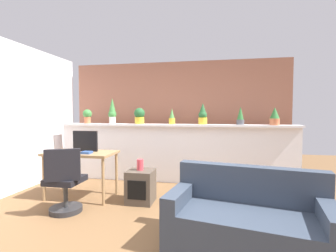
{
  "coord_description": "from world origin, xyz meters",
  "views": [
    {
      "loc": [
        0.82,
        -2.78,
        1.38
      ],
      "look_at": [
        0.09,
        1.02,
        1.17
      ],
      "focal_mm": 26.17,
      "sensor_mm": 36.0,
      "label": 1
    }
  ],
  "objects": [
    {
      "name": "office_chair",
      "position": [
        -1.19,
        0.19,
        0.39
      ],
      "size": [
        0.51,
        0.52,
        0.91
      ],
      "color": "#262628",
      "rests_on": "ground"
    },
    {
      "name": "book_on_desk",
      "position": [
        -1.13,
        0.67,
        0.77
      ],
      "size": [
        0.15,
        0.14,
        0.04
      ],
      "primitive_type": "cube",
      "color": "#2D4C8C",
      "rests_on": "desk"
    },
    {
      "name": "vase_on_shelf",
      "position": [
        -0.31,
        0.8,
        0.58
      ],
      "size": [
        0.1,
        0.1,
        0.17
      ],
      "primitive_type": "cylinder",
      "color": "#CC3D47",
      "rests_on": "side_cube_shelf"
    },
    {
      "name": "ground_plane",
      "position": [
        0.0,
        0.0,
        0.0
      ],
      "size": [
        12.0,
        12.0,
        0.0
      ],
      "primitive_type": "plane",
      "color": "brown"
    },
    {
      "name": "couch",
      "position": [
        1.15,
        -0.26,
        0.28
      ],
      "size": [
        1.68,
        1.04,
        0.8
      ],
      "color": "#333D4C",
      "rests_on": "ground"
    },
    {
      "name": "potted_plant_4",
      "position": [
        0.59,
        1.97,
        1.35
      ],
      "size": [
        0.17,
        0.17,
        0.41
      ],
      "color": "gold",
      "rests_on": "plant_shelf"
    },
    {
      "name": "potted_plant_3",
      "position": [
        -0.01,
        1.95,
        1.3
      ],
      "size": [
        0.12,
        0.12,
        0.31
      ],
      "color": "gold",
      "rests_on": "plant_shelf"
    },
    {
      "name": "potted_plant_0",
      "position": [
        -1.81,
        1.94,
        1.33
      ],
      "size": [
        0.18,
        0.18,
        0.3
      ],
      "color": "#C66B42",
      "rests_on": "plant_shelf"
    },
    {
      "name": "potted_plant_6",
      "position": [
        1.88,
        1.93,
        1.32
      ],
      "size": [
        0.17,
        0.17,
        0.33
      ],
      "color": "#C66B42",
      "rests_on": "plant_shelf"
    },
    {
      "name": "potted_plant_2",
      "position": [
        -0.68,
        1.96,
        1.33
      ],
      "size": [
        0.21,
        0.21,
        0.32
      ],
      "color": "gold",
      "rests_on": "plant_shelf"
    },
    {
      "name": "divider_wall",
      "position": [
        0.0,
        2.0,
        0.56
      ],
      "size": [
        4.71,
        0.16,
        1.12
      ],
      "primitive_type": "cube",
      "color": "white",
      "rests_on": "ground"
    },
    {
      "name": "plant_shelf",
      "position": [
        0.0,
        1.96,
        1.14
      ],
      "size": [
        4.71,
        0.3,
        0.04
      ],
      "primitive_type": "cube",
      "color": "white",
      "rests_on": "divider_wall"
    },
    {
      "name": "tv_monitor",
      "position": [
        -1.27,
        0.89,
        0.92
      ],
      "size": [
        0.42,
        0.04,
        0.34
      ],
      "primitive_type": "cube",
      "color": "black",
      "rests_on": "desk"
    },
    {
      "name": "desk",
      "position": [
        -1.31,
        0.81,
        0.67
      ],
      "size": [
        1.1,
        0.6,
        0.75
      ],
      "color": "#99754C",
      "rests_on": "ground"
    },
    {
      "name": "brick_wall_behind",
      "position": [
        0.0,
        2.6,
        1.25
      ],
      "size": [
        4.71,
        0.1,
        2.5
      ],
      "primitive_type": "cube",
      "color": "#935B47",
      "rests_on": "ground"
    },
    {
      "name": "side_cube_shelf",
      "position": [
        -0.29,
        0.79,
        0.25
      ],
      "size": [
        0.4,
        0.41,
        0.5
      ],
      "color": "#4C4238",
      "rests_on": "ground"
    },
    {
      "name": "potted_plant_5",
      "position": [
        1.29,
        1.98,
        1.32
      ],
      "size": [
        0.14,
        0.14,
        0.34
      ],
      "color": "#4C4C51",
      "rests_on": "plant_shelf"
    },
    {
      "name": "potted_plant_1",
      "position": [
        -1.27,
        1.98,
        1.42
      ],
      "size": [
        0.17,
        0.17,
        0.53
      ],
      "color": "silver",
      "rests_on": "plant_shelf"
    }
  ]
}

